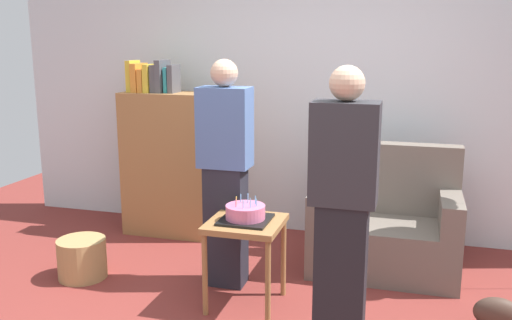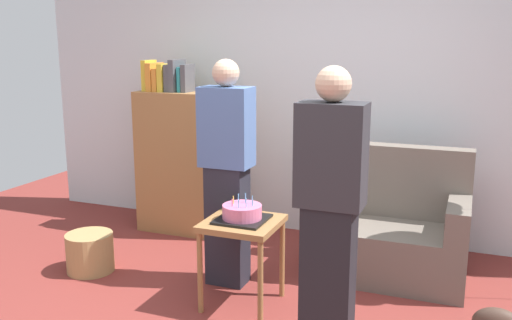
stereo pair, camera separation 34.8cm
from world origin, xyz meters
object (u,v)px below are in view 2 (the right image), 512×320
object	(u,v)px
birthday_cake	(242,213)
couch	(392,231)
wicker_basket	(90,252)
side_table	(242,233)
bookshelf	(181,158)
person_blowing_candles	(227,173)
person_holding_cake	(330,214)

from	to	relation	value
birthday_cake	couch	bearing A→B (deg)	46.23
wicker_basket	side_table	bearing A→B (deg)	-3.50
couch	wicker_basket	bearing A→B (deg)	-159.46
wicker_basket	couch	bearing A→B (deg)	20.54
birthday_cake	wicker_basket	xyz separation A→B (m)	(-1.31, 0.08, -0.49)
side_table	birthday_cake	size ratio (longest dim) A/B	1.85
couch	birthday_cake	world-z (taller)	couch
couch	bookshelf	world-z (taller)	bookshelf
wicker_basket	bookshelf	bearing A→B (deg)	79.49
side_table	wicker_basket	distance (m)	1.36
person_blowing_candles	person_holding_cake	distance (m)	1.14
bookshelf	wicker_basket	world-z (taller)	bookshelf
side_table	person_blowing_candles	bearing A→B (deg)	129.59
person_holding_cake	birthday_cake	bearing A→B (deg)	-29.29
couch	person_holding_cake	size ratio (longest dim) A/B	0.67
person_blowing_candles	wicker_basket	xyz separation A→B (m)	(-1.08, -0.21, -0.68)
person_holding_cake	bookshelf	bearing A→B (deg)	-41.05
couch	person_holding_cake	bearing A→B (deg)	-97.74
birthday_cake	wicker_basket	world-z (taller)	birthday_cake
side_table	person_blowing_candles	world-z (taller)	person_blowing_candles
couch	bookshelf	bearing A→B (deg)	171.39
person_blowing_candles	wicker_basket	world-z (taller)	person_blowing_candles
side_table	person_holding_cake	distance (m)	0.85
couch	side_table	bearing A→B (deg)	-133.77
couch	wicker_basket	xyz separation A→B (m)	(-2.17, -0.81, -0.19)
side_table	birthday_cake	bearing A→B (deg)	38.89
side_table	wicker_basket	size ratio (longest dim) A/B	1.65
person_blowing_candles	wicker_basket	bearing A→B (deg)	-169.48
bookshelf	side_table	bearing A→B (deg)	-47.06
bookshelf	birthday_cake	bearing A→B (deg)	-47.06
birthday_cake	person_holding_cake	xyz separation A→B (m)	(0.68, -0.39, 0.19)
birthday_cake	person_blowing_candles	bearing A→B (deg)	129.59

